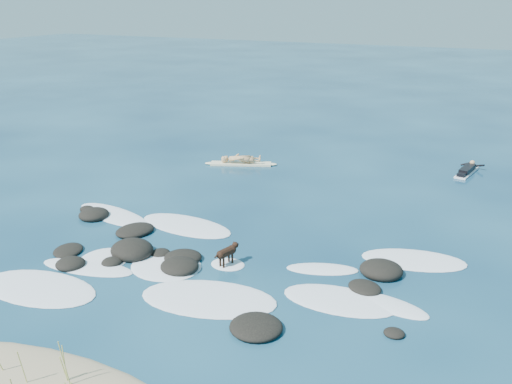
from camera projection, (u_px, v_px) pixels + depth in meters
The scene contains 6 objects.
ground at pixel (216, 257), 18.36m from camera, with size 160.00×160.00×0.00m, color #0A2642.
reef_rocks at pixel (184, 258), 18.06m from camera, with size 13.59×6.86×0.65m.
breaking_foam at pixel (198, 265), 17.82m from camera, with size 14.97×8.62×0.12m.
standing_surfer_rig at pixel (241, 149), 27.97m from camera, with size 3.46×1.69×2.05m.
paddling_surfer_rig at pixel (467, 170), 26.87m from camera, with size 1.18×2.57×0.44m.
dog at pixel (227, 252), 17.67m from camera, with size 0.47×1.10×0.71m.
Camera 1 is at (8.19, -14.53, 8.07)m, focal length 40.00 mm.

